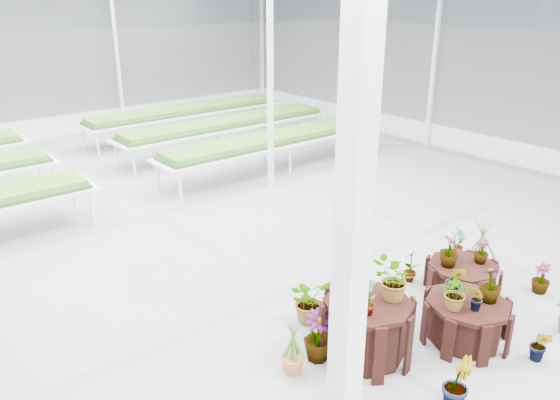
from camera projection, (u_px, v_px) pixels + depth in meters
ground_plane at (282, 304)px, 7.81m from camera, size 24.00×24.00×0.00m
greenhouse_shell at (282, 153)px, 7.00m from camera, size 18.00×24.00×4.50m
steel_frame at (282, 153)px, 7.00m from camera, size 18.00×24.00×4.50m
nursery_benches at (87, 162)px, 12.84m from camera, size 16.00×7.00×0.84m
plinth_tall at (367, 328)px, 6.60m from camera, size 1.32×1.32×0.76m
plinth_mid at (466, 321)px, 6.91m from camera, size 1.27×1.27×0.57m
plinth_low at (462, 279)px, 8.03m from camera, size 1.38×1.38×0.47m
nursery_plants at (410, 292)px, 7.13m from camera, size 4.52×2.96×1.29m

